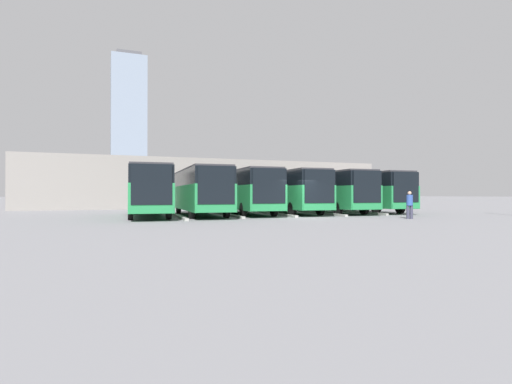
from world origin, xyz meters
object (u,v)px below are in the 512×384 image
(bus_4, at_px, (200,190))
(bus_0, at_px, (364,191))
(bus_1, at_px, (329,191))
(bus_3, at_px, (245,190))
(pedestrian, at_px, (410,204))
(bus_2, at_px, (288,190))
(bus_5, at_px, (147,190))

(bus_4, bearing_deg, bus_0, -173.25)
(bus_1, relative_size, bus_3, 1.00)
(bus_4, xyz_separation_m, pedestrian, (-11.43, 8.43, -0.93))
(bus_0, relative_size, pedestrian, 6.55)
(bus_1, relative_size, bus_2, 1.00)
(bus_2, relative_size, bus_5, 1.00)
(bus_5, bearing_deg, bus_0, -173.80)
(pedestrian, bearing_deg, bus_3, 160.45)
(bus_1, bearing_deg, bus_3, 1.75)
(bus_3, bearing_deg, bus_0, -176.10)
(bus_4, xyz_separation_m, bus_5, (3.71, 0.04, 0.00))
(bus_4, bearing_deg, bus_3, -164.86)
(bus_5, distance_m, pedestrian, 17.32)
(bus_1, relative_size, pedestrian, 6.55)
(bus_0, distance_m, pedestrian, 9.96)
(bus_1, bearing_deg, bus_5, 5.70)
(bus_2, bearing_deg, bus_0, -175.90)
(bus_3, xyz_separation_m, bus_4, (3.71, 0.77, 0.00))
(bus_1, distance_m, bus_3, 7.42)
(bus_3, bearing_deg, bus_5, 9.63)
(bus_2, bearing_deg, bus_1, 180.00)
(bus_0, relative_size, bus_1, 1.00)
(bus_0, relative_size, bus_5, 1.00)
(bus_0, bearing_deg, bus_2, 4.10)
(bus_0, bearing_deg, bus_1, 8.19)
(bus_4, distance_m, bus_5, 3.71)
(bus_2, relative_size, bus_4, 1.00)
(bus_1, xyz_separation_m, bus_5, (14.82, 0.61, 0.00))
(bus_3, relative_size, bus_4, 1.00)
(bus_3, bearing_deg, bus_4, 15.14)
(bus_2, xyz_separation_m, bus_3, (3.71, 0.01, 0.00))
(bus_0, relative_size, bus_3, 1.00)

